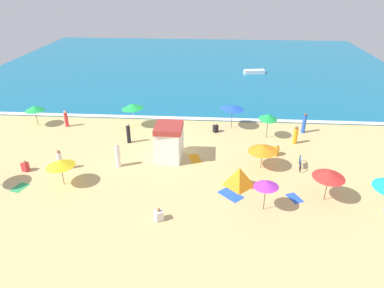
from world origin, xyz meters
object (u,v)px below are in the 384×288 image
Objects in this scene: beachgoer_5 at (118,156)px; beachgoer_4 at (216,128)px; parked_bicycle at (300,163)px; beachgoer_2 at (25,166)px; beach_umbrella_2 at (232,107)px; beach_umbrella_3 at (266,184)px; beach_umbrella_0 at (132,106)px; beach_umbrella_1 at (35,108)px; beachgoer_7 at (66,119)px; beachgoer_9 at (276,150)px; beach_umbrella_9 at (268,117)px; lifeguard_cabana at (169,142)px; beach_umbrella_7 at (60,163)px; beachgoer_1 at (304,123)px; beach_umbrella_5 at (329,174)px; beachgoer_3 at (159,215)px; beach_umbrella_4 at (263,148)px; beachgoer_6 at (295,135)px; beachgoer_0 at (128,133)px; beachgoer_8 at (60,160)px; small_boat_0 at (254,72)px.

beachgoer_4 is at bearing 42.79° from beachgoer_5.
parked_bicycle is 20.50m from beachgoer_2.
beach_umbrella_2 is 12.52m from beach_umbrella_3.
beach_umbrella_1 is (-9.22, -0.43, -0.28)m from beach_umbrella_0.
beachgoer_7 is 1.66× the size of beachgoer_9.
lifeguard_cabana is at bearing -151.42° from beach_umbrella_9.
beach_umbrella_3 reaches higher than beach_umbrella_7.
beachgoer_5 is at bearing 40.82° from beach_umbrella_7.
beachgoer_1 is at bearing 67.48° from beach_umbrella_3.
beach_umbrella_3 is 4.26m from beach_umbrella_5.
beach_umbrella_9 is at bearing 95.95° from beachgoer_9.
lifeguard_cabana is 3.41× the size of beachgoer_3.
beachgoer_4 is (-6.43, 5.90, 0.01)m from parked_bicycle.
beach_umbrella_2 is 14.77m from beachgoer_3.
beach_umbrella_7 is (-6.86, -4.19, 0.24)m from lifeguard_cabana.
beach_umbrella_4 reaches higher than beachgoer_7.
beach_umbrella_0 is at bearing 3.98° from beachgoer_7.
beach_umbrella_0 reaches higher than beach_umbrella_7.
beachgoer_1 is 2.57m from beachgoer_6.
beach_umbrella_9 is at bearing 26.46° from beachgoer_5.
beach_umbrella_3 is 1.19× the size of parked_bicycle.
beachgoer_3 is at bearing -24.46° from beachgoer_2.
lifeguard_cabana is 1.59× the size of parked_bicycle.
beachgoer_3 is at bearing -135.46° from beach_umbrella_4.
beachgoer_0 is 8.38m from beachgoer_2.
beach_umbrella_4 is 1.51× the size of beachgoer_0.
beachgoer_3 is 0.53× the size of beachgoer_7.
beachgoer_8 is 0.54× the size of small_boat_0.
beachgoer_6 is (-0.36, 8.18, -1.17)m from beach_umbrella_5.
beachgoer_0 reaches higher than beachgoer_9.
beach_umbrella_3 is 0.93× the size of beach_umbrella_9.
beach_umbrella_9 is at bearing -3.54° from beachgoer_7.
beachgoer_3 is 11.88m from beachgoer_9.
beachgoer_0 is (-13.84, 3.19, 0.49)m from parked_bicycle.
beachgoer_5 reaches higher than beachgoer_2.
small_boat_0 is at bearing 92.60° from parked_bicycle.
beachgoer_3 is 13.19m from beachgoer_4.
beach_umbrella_2 is 17.96m from beachgoer_2.
beach_umbrella_9 is at bearing -32.95° from beach_umbrella_2.
beachgoer_8 is (-14.93, -1.32, -0.89)m from beach_umbrella_4.
beach_umbrella_7 is at bearing 172.18° from beach_umbrella_3.
beach_umbrella_2 is 1.41× the size of beachgoer_0.
beach_umbrella_2 reaches higher than beachgoer_9.
beachgoer_0 reaches higher than parked_bicycle.
beachgoer_5 is 14.91m from beachgoer_6.
beachgoer_1 is (18.41, 9.90, -0.80)m from beach_umbrella_7.
beach_umbrella_2 is 15.67m from beachgoer_7.
beach_umbrella_7 is 4.25m from beachgoer_5.
beach_umbrella_1 is 17.05m from beachgoer_4.
beachgoer_4 is at bearing 105.39° from beach_umbrella_3.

